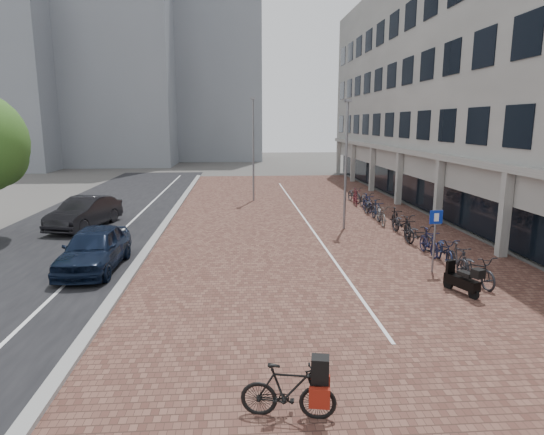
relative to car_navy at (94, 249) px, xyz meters
The scene contains 16 objects.
ground 7.44m from the car_navy, 28.61° to the right, with size 140.00×140.00×0.00m, color #474442.
plaza_brick 12.01m from the car_navy, 44.85° to the left, with size 14.50×42.00×0.04m, color brown.
street_asphalt 8.85m from the car_navy, 106.47° to the left, with size 8.00×50.00×0.03m, color black.
curb 8.60m from the car_navy, 80.60° to the left, with size 0.35×42.00×0.14m, color gray.
lane_line 8.50m from the car_navy, 93.38° to the left, with size 0.12×44.00×0.00m, color white.
parking_line 12.15m from the car_navy, 44.18° to the left, with size 0.10×30.00×0.00m, color white.
office_building 24.35m from the car_navy, 32.61° to the left, with size 8.40×40.00×15.00m.
bg_towers 47.92m from the car_navy, 99.80° to the left, with size 33.00×23.00×32.00m.
car_navy is the anchor object (origin of this frame).
car_dark 7.40m from the car_navy, 109.48° to the left, with size 1.63×4.67×1.54m, color black.
hero_bike 10.86m from the car_navy, 56.94° to the right, with size 1.76×0.80×1.20m.
scooter_mid 12.32m from the car_navy, 15.96° to the right, with size 0.44×1.41×0.97m, color black, non-canonical shape.
parking_sign 11.91m from the car_navy, ahead, with size 0.46×0.11×2.22m.
lamp_near 12.03m from the car_navy, 29.26° to the left, with size 0.12×0.12×6.15m, color gray.
lamp_far 16.05m from the car_navy, 67.07° to the left, with size 0.12×0.12×6.68m, color slate.
bike_row 13.80m from the car_navy, 23.52° to the left, with size 1.25×18.15×1.05m.
Camera 1 is at (-1.42, -13.02, 5.14)m, focal length 31.17 mm.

